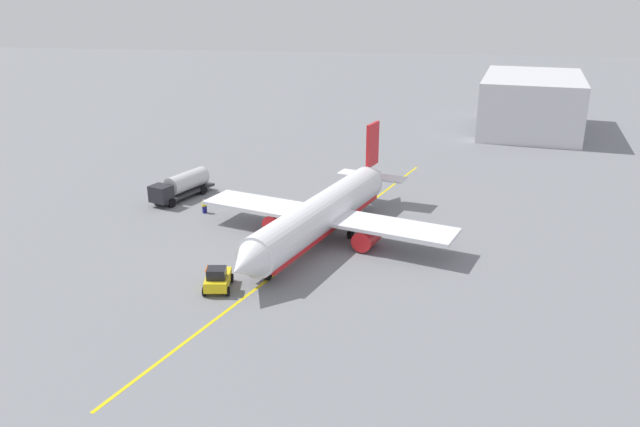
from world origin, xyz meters
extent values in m
plane|color=slate|center=(0.00, 0.00, 0.00)|extent=(400.00, 400.00, 0.00)
cylinder|color=white|center=(0.00, 0.00, 2.93)|extent=(25.22, 11.46, 3.86)
cube|color=red|center=(0.00, 0.00, 1.87)|extent=(23.67, 10.36, 1.08)
cone|color=white|center=(13.35, -4.32, 2.93)|extent=(4.48, 4.61, 3.71)
cone|color=white|center=(-14.02, 4.54, 3.32)|extent=(5.68, 4.64, 3.28)
cube|color=red|center=(-13.35, 4.32, 7.26)|extent=(3.16, 1.33, 5.20)
cube|color=white|center=(-13.35, 4.32, 3.33)|extent=(4.87, 8.73, 0.24)
cube|color=white|center=(-0.95, 0.31, 2.45)|extent=(13.18, 28.06, 0.36)
cylinder|color=red|center=(1.41, 5.01, 1.20)|extent=(3.69, 2.98, 2.10)
cylinder|color=red|center=(-1.79, -4.89, 1.20)|extent=(3.69, 2.98, 2.10)
cylinder|color=#4C4C51|center=(10.01, -3.24, 1.16)|extent=(0.24, 0.24, 1.22)
cylinder|color=black|center=(10.01, -3.24, 0.55)|extent=(1.17, 0.72, 1.10)
cylinder|color=#4C4C51|center=(-1.10, 3.09, 1.16)|extent=(0.24, 0.24, 1.22)
cylinder|color=black|center=(-1.10, 3.09, 0.55)|extent=(1.17, 0.72, 1.10)
cylinder|color=#4C4C51|center=(-2.70, -1.86, 1.16)|extent=(0.24, 0.24, 1.22)
cylinder|color=black|center=(-2.70, -1.86, 0.55)|extent=(1.17, 0.72, 1.10)
cube|color=#2D2D33|center=(-11.54, -19.09, 0.70)|extent=(9.28, 5.52, 0.30)
cube|color=#232328|center=(-7.72, -20.54, 1.65)|extent=(2.72, 2.95, 2.00)
cube|color=black|center=(-6.88, -20.86, 2.05)|extent=(0.86, 1.93, 0.90)
cylinder|color=silver|center=(-12.10, -18.88, 2.00)|extent=(6.59, 4.34, 2.30)
cylinder|color=black|center=(-7.65, -19.23, 0.55)|extent=(1.15, 0.72, 1.10)
cylinder|color=black|center=(-8.54, -21.57, 0.55)|extent=(1.15, 0.72, 1.10)
cylinder|color=black|center=(-13.12, -17.15, 0.55)|extent=(1.15, 0.72, 1.10)
cylinder|color=black|center=(-14.01, -19.49, 0.55)|extent=(1.15, 0.72, 1.10)
cube|color=yellow|center=(12.43, -7.15, 0.85)|extent=(3.87, 2.55, 0.90)
cube|color=black|center=(12.92, -7.07, 1.75)|extent=(1.64, 1.80, 0.90)
cylinder|color=black|center=(11.30, -8.34, 0.40)|extent=(0.84, 0.42, 0.80)
cylinder|color=black|center=(10.98, -6.37, 0.40)|extent=(0.84, 0.42, 0.80)
cylinder|color=black|center=(13.87, -7.93, 0.40)|extent=(0.84, 0.42, 0.80)
cylinder|color=black|center=(13.55, -5.95, 0.40)|extent=(0.84, 0.42, 0.80)
cube|color=navy|center=(-6.35, -14.70, 0.42)|extent=(0.54, 0.53, 0.85)
cube|color=yellow|center=(-6.35, -14.70, 1.15)|extent=(0.63, 0.62, 0.60)
sphere|color=tan|center=(-6.35, -14.70, 1.59)|extent=(0.24, 0.24, 0.24)
cone|color=#F2590F|center=(9.10, -9.19, 0.36)|extent=(0.65, 0.65, 0.72)
cube|color=silver|center=(-59.23, 30.05, 5.00)|extent=(29.75, 21.27, 10.00)
cube|color=#4C515B|center=(-60.61, 21.56, 3.50)|extent=(18.93, 3.24, 6.60)
cube|color=yellow|center=(0.00, 0.00, 0.01)|extent=(60.54, 19.86, 0.01)
camera|label=1|loc=(60.16, 9.27, 25.02)|focal=35.21mm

